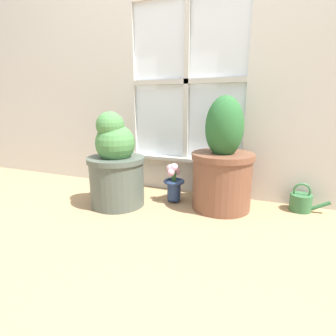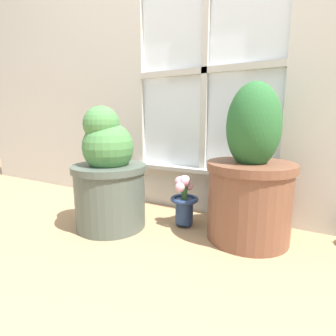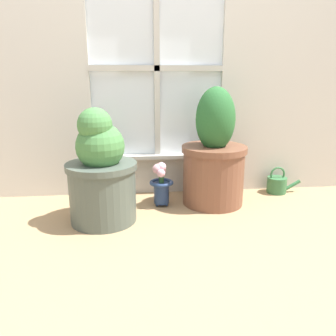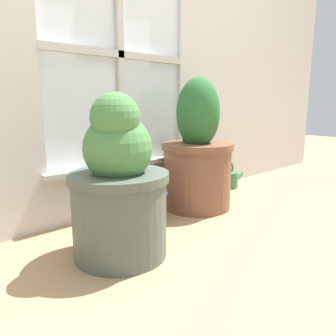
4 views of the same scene
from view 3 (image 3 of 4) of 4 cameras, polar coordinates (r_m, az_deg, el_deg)
name	(u,v)px [view 3 (image 3 of 4)]	position (r m, az deg, el deg)	size (l,w,h in m)	color
ground_plane	(167,235)	(1.73, -0.20, -11.53)	(10.00, 10.00, 0.00)	tan
potted_plant_left	(101,174)	(1.83, -11.51, -1.05)	(0.39, 0.39, 0.64)	#4C564C
potted_plant_right	(214,158)	(2.07, 8.01, 1.72)	(0.41, 0.41, 0.74)	brown
flower_vase	(161,184)	(2.05, -1.21, -2.79)	(0.15, 0.15, 0.28)	navy
watering_can	(277,184)	(2.43, 18.48, -2.71)	(0.24, 0.13, 0.19)	#336B3D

